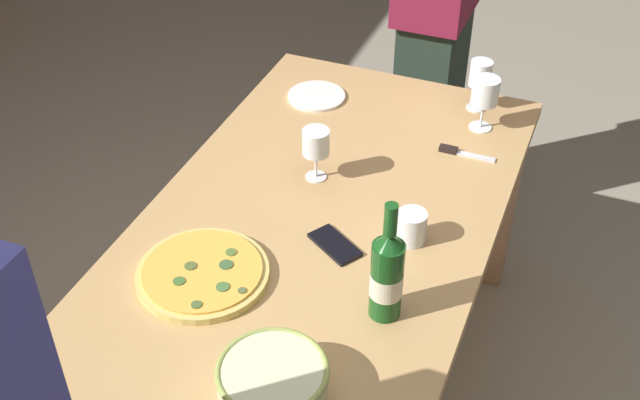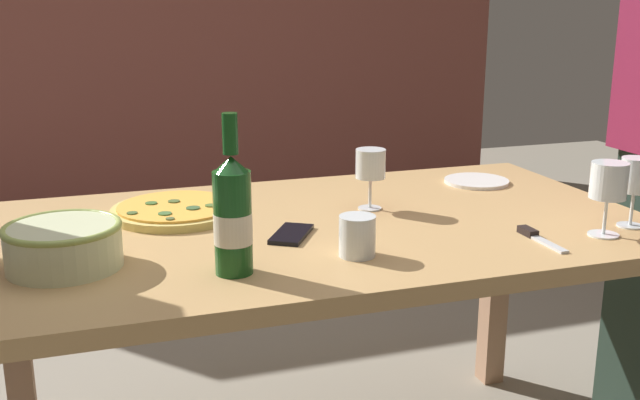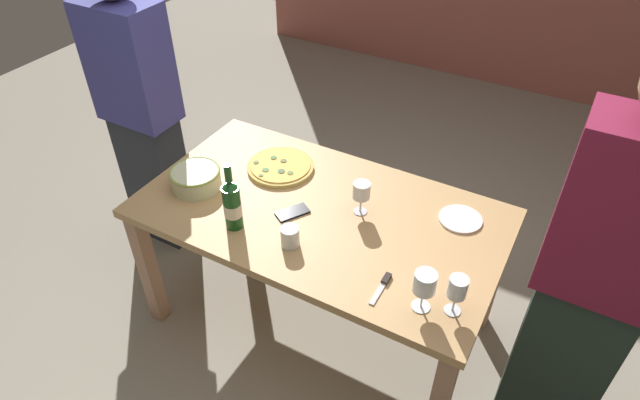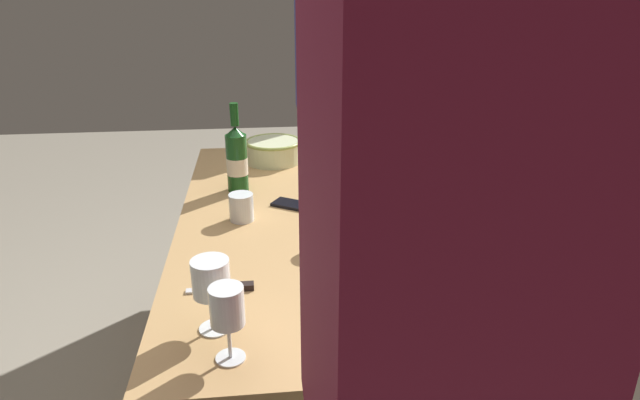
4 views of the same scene
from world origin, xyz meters
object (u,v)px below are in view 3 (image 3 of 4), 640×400
wine_glass_by_bottle (361,192)px  wine_glass_far_left (425,283)px  wine_bottle (232,204)px  side_plate (460,219)px  serving_bowl (196,178)px  dining_table (320,226)px  cell_phone (292,212)px  person_host (141,113)px  pizza (280,167)px  wine_glass_near_pizza (457,289)px  person_guest_left (597,279)px  cup_amber (291,237)px  pizza_knife (383,285)px

wine_glass_by_bottle → wine_glass_far_left: bearing=-41.3°
wine_bottle → side_plate: wine_bottle is taller
serving_bowl → side_plate: size_ratio=1.25×
dining_table → cell_phone: (-0.09, -0.08, 0.10)m
person_host → pizza: bearing=9.5°
dining_table → wine_glass_far_left: 0.69m
wine_glass_by_bottle → cell_phone: 0.32m
dining_table → wine_glass_near_pizza: wine_glass_near_pizza is taller
person_guest_left → wine_glass_far_left: bearing=29.4°
dining_table → serving_bowl: size_ratio=6.85×
cup_amber → wine_glass_by_bottle: bearing=64.3°
wine_bottle → wine_glass_by_bottle: bearing=38.9°
pizza → side_plate: bearing=3.9°
wine_glass_near_pizza → cup_amber: size_ratio=1.90×
pizza → wine_bottle: size_ratio=1.02×
wine_glass_by_bottle → cup_amber: wine_glass_by_bottle is taller
serving_bowl → wine_glass_far_left: size_ratio=1.37×
dining_table → pizza: (-0.32, 0.18, 0.11)m
wine_glass_far_left → person_host: size_ratio=0.10×
side_plate → wine_bottle: bearing=-148.6°
side_plate → person_host: person_host is taller
wine_glass_by_bottle → wine_bottle: bearing=-141.1°
side_plate → pizza_knife: 0.53m
pizza → pizza_knife: size_ratio=1.95×
pizza → serving_bowl: 0.41m
wine_glass_by_bottle → cup_amber: (-0.16, -0.33, -0.07)m
pizza_knife → wine_glass_by_bottle: bearing=127.2°
dining_table → wine_bottle: (-0.27, -0.27, 0.21)m
dining_table → pizza_knife: pizza_knife is taller
serving_bowl → cup_amber: 0.60m
cell_phone → pizza_knife: size_ratio=0.86×
wine_bottle → person_host: size_ratio=0.19×
wine_glass_near_pizza → side_plate: (-0.13, 0.50, -0.11)m
wine_glass_near_pizza → pizza_knife: size_ratio=1.00×
wine_glass_near_pizza → person_guest_left: bearing=31.2°
cup_amber → person_guest_left: person_guest_left is taller
wine_glass_near_pizza → person_guest_left: size_ratio=0.09×
cup_amber → serving_bowl: bearing=168.6°
wine_glass_by_bottle → pizza: bearing=168.1°
wine_glass_near_pizza → person_host: 1.89m
cup_amber → side_plate: 0.74m
wine_bottle → pizza_knife: wine_bottle is taller
cell_phone → person_host: (-1.07, 0.21, 0.09)m
serving_bowl → wine_glass_by_bottle: wine_glass_by_bottle is taller
wine_glass_near_pizza → cup_amber: wine_glass_near_pizza is taller
wine_glass_near_pizza → side_plate: wine_glass_near_pizza is taller
serving_bowl → side_plate: serving_bowl is taller
pizza → serving_bowl: serving_bowl is taller
pizza → cup_amber: bearing=-53.0°
dining_table → person_host: bearing=173.4°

